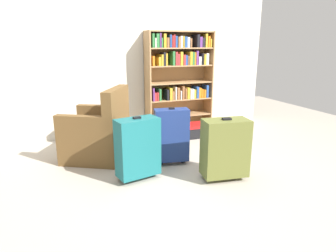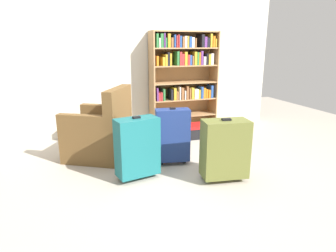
{
  "view_description": "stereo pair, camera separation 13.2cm",
  "coord_description": "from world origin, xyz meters",
  "px_view_note": "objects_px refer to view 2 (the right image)",
  "views": [
    {
      "loc": [
        -1.15,
        -2.58,
        1.42
      ],
      "look_at": [
        -0.04,
        0.32,
        0.55
      ],
      "focal_mm": 31.7,
      "sensor_mm": 36.0,
      "label": 1
    },
    {
      "loc": [
        -1.03,
        -2.62,
        1.42
      ],
      "look_at": [
        -0.04,
        0.32,
        0.55
      ],
      "focal_mm": 31.7,
      "sensor_mm": 36.0,
      "label": 2
    }
  ],
  "objects_px": {
    "suitcase_olive": "(225,149)",
    "suitcase_navy_blue": "(173,135)",
    "storage_box": "(197,130)",
    "suitcase_teal": "(137,147)",
    "armchair": "(101,133)",
    "bookshelf": "(183,75)",
    "mug": "(135,147)"
  },
  "relations": [
    {
      "from": "suitcase_olive",
      "to": "mug",
      "type": "bearing_deg",
      "value": 120.37
    },
    {
      "from": "storage_box",
      "to": "bookshelf",
      "type": "bearing_deg",
      "value": 101.67
    },
    {
      "from": "storage_box",
      "to": "suitcase_navy_blue",
      "type": "bearing_deg",
      "value": -129.01
    },
    {
      "from": "bookshelf",
      "to": "storage_box",
      "type": "distance_m",
      "value": 0.92
    },
    {
      "from": "suitcase_olive",
      "to": "suitcase_navy_blue",
      "type": "distance_m",
      "value": 0.7
    },
    {
      "from": "bookshelf",
      "to": "suitcase_teal",
      "type": "bearing_deg",
      "value": -125.83
    },
    {
      "from": "suitcase_teal",
      "to": "armchair",
      "type": "bearing_deg",
      "value": 110.65
    },
    {
      "from": "mug",
      "to": "suitcase_navy_blue",
      "type": "relative_size",
      "value": 0.17
    },
    {
      "from": "suitcase_teal",
      "to": "suitcase_navy_blue",
      "type": "distance_m",
      "value": 0.56
    },
    {
      "from": "suitcase_navy_blue",
      "to": "suitcase_olive",
      "type": "bearing_deg",
      "value": -58.21
    },
    {
      "from": "mug",
      "to": "suitcase_olive",
      "type": "bearing_deg",
      "value": -59.63
    },
    {
      "from": "bookshelf",
      "to": "suitcase_navy_blue",
      "type": "xyz_separation_m",
      "value": [
        -0.64,
        -1.3,
        -0.57
      ]
    },
    {
      "from": "suitcase_olive",
      "to": "suitcase_navy_blue",
      "type": "relative_size",
      "value": 0.97
    },
    {
      "from": "armchair",
      "to": "storage_box",
      "type": "height_order",
      "value": "armchair"
    },
    {
      "from": "armchair",
      "to": "suitcase_olive",
      "type": "distance_m",
      "value": 1.6
    },
    {
      "from": "armchair",
      "to": "suitcase_navy_blue",
      "type": "bearing_deg",
      "value": -33.25
    },
    {
      "from": "storage_box",
      "to": "suitcase_teal",
      "type": "bearing_deg",
      "value": -136.23
    },
    {
      "from": "suitcase_teal",
      "to": "suitcase_navy_blue",
      "type": "xyz_separation_m",
      "value": [
        0.49,
        0.27,
        0.0
      ]
    },
    {
      "from": "suitcase_teal",
      "to": "mug",
      "type": "bearing_deg",
      "value": 80.04
    },
    {
      "from": "bookshelf",
      "to": "suitcase_navy_blue",
      "type": "bearing_deg",
      "value": -116.29
    },
    {
      "from": "bookshelf",
      "to": "armchair",
      "type": "height_order",
      "value": "bookshelf"
    },
    {
      "from": "suitcase_olive",
      "to": "suitcase_teal",
      "type": "distance_m",
      "value": 0.92
    },
    {
      "from": "armchair",
      "to": "mug",
      "type": "bearing_deg",
      "value": 11.67
    },
    {
      "from": "bookshelf",
      "to": "armchair",
      "type": "xyz_separation_m",
      "value": [
        -1.43,
        -0.78,
        -0.62
      ]
    },
    {
      "from": "suitcase_teal",
      "to": "suitcase_navy_blue",
      "type": "relative_size",
      "value": 0.99
    },
    {
      "from": "armchair",
      "to": "mug",
      "type": "relative_size",
      "value": 7.94
    },
    {
      "from": "mug",
      "to": "suitcase_olive",
      "type": "height_order",
      "value": "suitcase_olive"
    },
    {
      "from": "bookshelf",
      "to": "armchair",
      "type": "distance_m",
      "value": 1.74
    },
    {
      "from": "mug",
      "to": "suitcase_teal",
      "type": "height_order",
      "value": "suitcase_teal"
    },
    {
      "from": "bookshelf",
      "to": "suitcase_navy_blue",
      "type": "relative_size",
      "value": 2.3
    },
    {
      "from": "storage_box",
      "to": "suitcase_teal",
      "type": "xyz_separation_m",
      "value": [
        -1.21,
        -1.16,
        0.25
      ]
    },
    {
      "from": "armchair",
      "to": "storage_box",
      "type": "distance_m",
      "value": 1.57
    }
  ]
}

